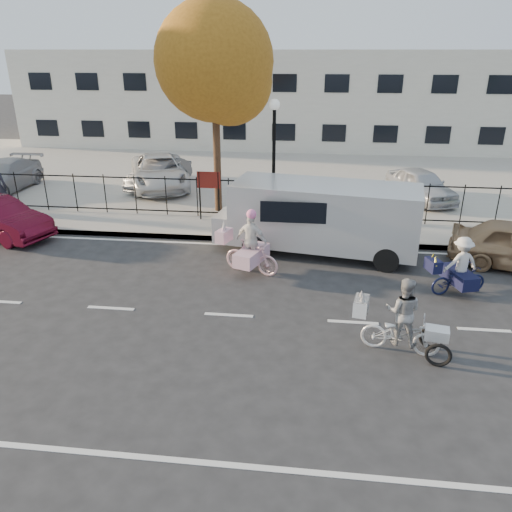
# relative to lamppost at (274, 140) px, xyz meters

# --- Properties ---
(ground) EXTENTS (120.00, 120.00, 0.00)m
(ground) POSITION_rel_lamppost_xyz_m (-0.50, -6.80, -3.11)
(ground) COLOR #333334
(road_markings) EXTENTS (60.00, 9.52, 0.01)m
(road_markings) POSITION_rel_lamppost_xyz_m (-0.50, -6.80, -3.11)
(road_markings) COLOR silver
(road_markings) RESTS_ON ground
(curb) EXTENTS (60.00, 0.10, 0.15)m
(curb) POSITION_rel_lamppost_xyz_m (-0.50, -1.75, -3.04)
(curb) COLOR #A8A399
(curb) RESTS_ON ground
(sidewalk) EXTENTS (60.00, 2.20, 0.15)m
(sidewalk) POSITION_rel_lamppost_xyz_m (-0.50, -0.70, -3.04)
(sidewalk) COLOR #A8A399
(sidewalk) RESTS_ON ground
(parking_lot) EXTENTS (60.00, 15.60, 0.15)m
(parking_lot) POSITION_rel_lamppost_xyz_m (-0.50, 8.20, -3.04)
(parking_lot) COLOR #A8A399
(parking_lot) RESTS_ON ground
(iron_fence) EXTENTS (58.00, 0.06, 1.50)m
(iron_fence) POSITION_rel_lamppost_xyz_m (-0.50, 0.40, -2.21)
(iron_fence) COLOR black
(iron_fence) RESTS_ON sidewalk
(building) EXTENTS (34.00, 10.00, 6.00)m
(building) POSITION_rel_lamppost_xyz_m (-0.50, 18.20, -0.11)
(building) COLOR silver
(building) RESTS_ON ground
(lamppost) EXTENTS (0.36, 0.36, 4.33)m
(lamppost) POSITION_rel_lamppost_xyz_m (0.00, 0.00, 0.00)
(lamppost) COLOR black
(lamppost) RESTS_ON sidewalk
(street_sign) EXTENTS (0.85, 0.06, 1.80)m
(street_sign) POSITION_rel_lamppost_xyz_m (-2.35, 0.00, -1.70)
(street_sign) COLOR black
(street_sign) RESTS_ON sidewalk
(zebra_trike) EXTENTS (2.01, 1.03, 1.72)m
(zebra_trike) POSITION_rel_lamppost_xyz_m (3.39, -7.92, -2.45)
(zebra_trike) COLOR white
(zebra_trike) RESTS_ON ground
(unicorn_bike) EXTENTS (1.95, 1.41, 1.92)m
(unicorn_bike) POSITION_rel_lamppost_xyz_m (-0.29, -4.23, -2.40)
(unicorn_bike) COLOR #FFC2C8
(unicorn_bike) RESTS_ON ground
(bull_bike) EXTENTS (1.76, 1.24, 1.59)m
(bull_bike) POSITION_rel_lamppost_xyz_m (5.31, -4.92, -2.48)
(bull_bike) COLOR #101536
(bull_bike) RESTS_ON ground
(white_van) EXTENTS (6.52, 3.03, 2.21)m
(white_van) POSITION_rel_lamppost_xyz_m (1.68, -2.41, -1.89)
(white_van) COLOR silver
(white_van) RESTS_ON ground
(lot_car_a) EXTENTS (1.86, 4.56, 1.32)m
(lot_car_a) POSITION_rel_lamppost_xyz_m (-12.28, 2.94, -2.30)
(lot_car_a) COLOR #97999E
(lot_car_a) RESTS_ON parking_lot
(lot_car_b) EXTENTS (4.08, 5.71, 1.44)m
(lot_car_b) POSITION_rel_lamppost_xyz_m (-5.58, 4.37, -2.24)
(lot_car_b) COLOR silver
(lot_car_b) RESTS_ON parking_lot
(lot_car_c) EXTENTS (2.28, 4.04, 1.26)m
(lot_car_c) POSITION_rel_lamppost_xyz_m (-5.59, 4.38, -2.33)
(lot_car_c) COLOR #4B4D53
(lot_car_c) RESTS_ON parking_lot
(lot_car_d) EXTENTS (2.84, 4.13, 1.30)m
(lot_car_d) POSITION_rel_lamppost_xyz_m (5.86, 3.57, -2.31)
(lot_car_d) COLOR #B8BBC1
(lot_car_d) RESTS_ON parking_lot
(tree_mid) EXTENTS (4.22, 4.22, 7.74)m
(tree_mid) POSITION_rel_lamppost_xyz_m (-2.11, 1.26, 2.30)
(tree_mid) COLOR #442D1D
(tree_mid) RESTS_ON ground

